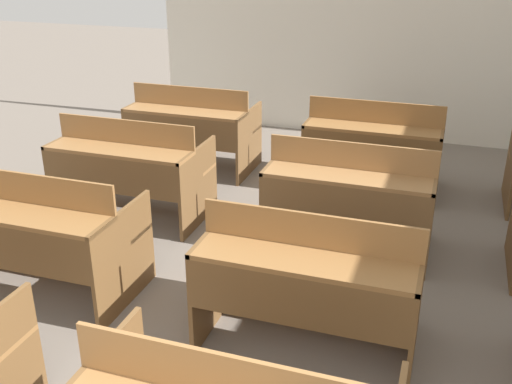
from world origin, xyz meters
The scene contains 7 objects.
wall_back centered at (0.00, 7.28, 1.53)m, with size 5.97×0.06×3.07m.
bench_second_left centered at (-1.87, 2.94, 0.47)m, with size 1.28×0.76×0.90m.
bench_second_center centered at (0.02, 2.93, 0.47)m, with size 1.28×0.76×0.90m.
bench_third_left centered at (-1.91, 4.24, 0.47)m, with size 1.28×0.76×0.90m.
bench_third_center centered at (0.02, 4.25, 0.47)m, with size 1.28×0.76×0.90m.
bench_back_left centered at (-1.88, 5.51, 0.47)m, with size 1.28×0.76×0.90m.
bench_back_center centered at (0.02, 5.53, 0.47)m, with size 1.28×0.76×0.90m.
Camera 1 is at (0.68, -0.04, 2.32)m, focal length 42.00 mm.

